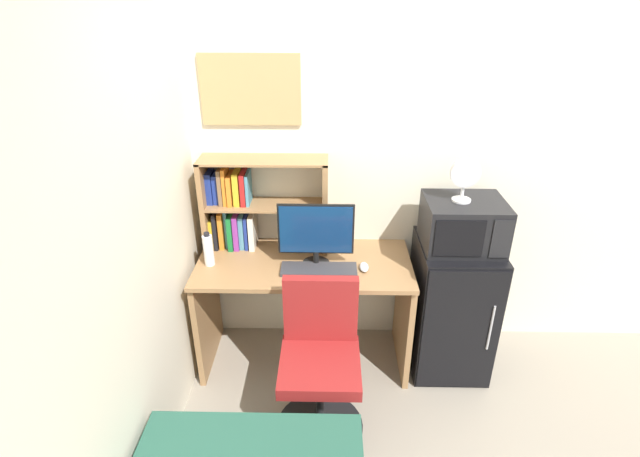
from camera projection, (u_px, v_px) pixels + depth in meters
The scene contains 13 objects.
wall_back at pixel (508, 165), 3.02m from camera, with size 6.40×0.04×2.60m, color silver.
wall_left at pixel (63, 319), 1.61m from camera, with size 0.04×4.40×2.60m, color silver.
desk at pixel (305, 293), 3.08m from camera, with size 1.34×0.62×0.77m.
hutch_bookshelf at pixel (247, 205), 3.04m from camera, with size 0.79×0.23×0.60m.
monitor at pixel (316, 233), 2.85m from camera, with size 0.46×0.17×0.41m.
keyboard at pixel (319, 269), 2.88m from camera, with size 0.46×0.15×0.02m, color #333338.
computer_mouse at pixel (364, 267), 2.90m from camera, with size 0.05×0.11×0.03m, color silver.
water_bottle at pixel (208, 250), 2.91m from camera, with size 0.06×0.06×0.22m.
mini_fridge at pixel (451, 306), 3.10m from camera, with size 0.48×0.55×0.90m.
microwave at pixel (463, 224), 2.84m from camera, with size 0.46×0.39×0.29m.
desk_fan at pixel (465, 177), 2.70m from camera, with size 0.17×0.11×0.26m.
desk_chair at pixel (320, 369), 2.65m from camera, with size 0.50×0.50×0.91m.
wall_corkboard at pixel (250, 90), 2.81m from camera, with size 0.59×0.02×0.41m, color tan.
Camera 1 is at (-0.73, -2.88, 2.29)m, focal length 26.86 mm.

